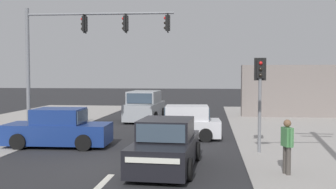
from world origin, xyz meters
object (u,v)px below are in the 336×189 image
(pedestrian_at_kerb, at_px, (287,144))
(sedan_kerbside_parked, at_px, (58,129))
(suv_crossing_left, at_px, (145,107))
(hatchback_oncoming_mid, at_px, (182,124))
(traffic_signal_mast, at_px, (78,44))
(sedan_receding_far, at_px, (166,146))
(pedestal_signal_right_kerb, at_px, (260,89))

(pedestrian_at_kerb, bearing_deg, sedan_kerbside_parked, 156.62)
(suv_crossing_left, distance_m, hatchback_oncoming_mid, 7.45)
(suv_crossing_left, xyz_separation_m, sedan_kerbside_parked, (-1.98, -9.29, -0.18))
(hatchback_oncoming_mid, bearing_deg, sedan_kerbside_parked, -153.50)
(traffic_signal_mast, xyz_separation_m, sedan_kerbside_parked, (-0.10, -2.18, -3.65))
(traffic_signal_mast, xyz_separation_m, suv_crossing_left, (1.88, 7.12, -3.47))
(traffic_signal_mast, bearing_deg, hatchback_oncoming_mid, 3.12)
(traffic_signal_mast, bearing_deg, sedan_kerbside_parked, -92.59)
(sedan_receding_far, bearing_deg, suv_crossing_left, 102.67)
(hatchback_oncoming_mid, height_order, sedan_receding_far, sedan_receding_far)
(suv_crossing_left, bearing_deg, traffic_signal_mast, -104.83)
(traffic_signal_mast, height_order, sedan_kerbside_parked, traffic_signal_mast)
(suv_crossing_left, relative_size, sedan_receding_far, 1.07)
(pedestrian_at_kerb, bearing_deg, suv_crossing_left, 116.44)
(sedan_kerbside_parked, height_order, pedestrian_at_kerb, pedestrian_at_kerb)
(hatchback_oncoming_mid, xyz_separation_m, sedan_receding_far, (-0.08, -5.72, 0.00))
(sedan_receding_far, bearing_deg, hatchback_oncoming_mid, 89.19)
(suv_crossing_left, relative_size, hatchback_oncoming_mid, 1.24)
(traffic_signal_mast, xyz_separation_m, hatchback_oncoming_mid, (4.79, 0.26, -3.65))
(traffic_signal_mast, distance_m, sedan_receding_far, 8.08)
(sedan_kerbside_parked, height_order, sedan_receding_far, same)
(hatchback_oncoming_mid, height_order, pedestrian_at_kerb, pedestrian_at_kerb)
(traffic_signal_mast, distance_m, sedan_kerbside_parked, 4.25)
(traffic_signal_mast, relative_size, sedan_receding_far, 1.60)
(pedestal_signal_right_kerb, bearing_deg, hatchback_oncoming_mid, 137.23)
(traffic_signal_mast, height_order, suv_crossing_left, traffic_signal_mast)
(sedan_kerbside_parked, xyz_separation_m, pedestrian_at_kerb, (8.41, -3.64, 0.22))
(suv_crossing_left, height_order, sedan_kerbside_parked, suv_crossing_left)
(pedestrian_at_kerb, bearing_deg, hatchback_oncoming_mid, 120.11)
(traffic_signal_mast, height_order, hatchback_oncoming_mid, traffic_signal_mast)
(traffic_signal_mast, distance_m, pedestrian_at_kerb, 10.71)
(sedan_kerbside_parked, bearing_deg, traffic_signal_mast, 87.41)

